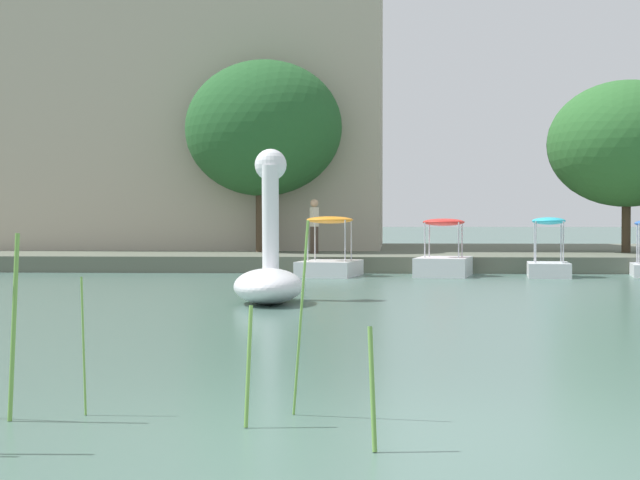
{
  "coord_description": "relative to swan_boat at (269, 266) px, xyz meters",
  "views": [
    {
      "loc": [
        0.23,
        -6.6,
        1.47
      ],
      "look_at": [
        -0.99,
        15.74,
        1.08
      ],
      "focal_mm": 55.51,
      "sensor_mm": 36.0,
      "label": 1
    }
  ],
  "objects": [
    {
      "name": "pedal_boat_red",
      "position": [
        3.85,
        9.36,
        -0.24
      ],
      "size": [
        1.81,
        2.58,
        1.59
      ],
      "color": "white",
      "rests_on": "ground_plane"
    },
    {
      "name": "pedal_boat_cyan",
      "position": [
        6.66,
        8.98,
        -0.19
      ],
      "size": [
        1.33,
        2.01,
        1.62
      ],
      "color": "white",
      "rests_on": "ground_plane"
    },
    {
      "name": "ground_plane",
      "position": [
        1.7,
        -11.45,
        -0.67
      ],
      "size": [
        694.68,
        694.68,
        0.0
      ],
      "primitive_type": "plane",
      "color": "#47665B"
    },
    {
      "name": "tree_broadleaf_left",
      "position": [
        -1.86,
        15.57,
        4.01
      ],
      "size": [
        6.87,
        6.32,
        6.54
      ],
      "color": "#423323",
      "rests_on": "shore_bank_far"
    },
    {
      "name": "swan_boat",
      "position": [
        0.0,
        0.0,
        0.0
      ],
      "size": [
        1.39,
        2.65,
        2.88
      ],
      "color": "white",
      "rests_on": "ground_plane"
    },
    {
      "name": "apartment_block",
      "position": [
        -7.34,
        23.46,
        7.21
      ],
      "size": [
        19.38,
        14.23,
        14.8
      ],
      "primitive_type": "cube",
      "rotation": [
        0.0,
        0.0,
        -0.01
      ],
      "color": "#B2A893",
      "rests_on": "shore_bank_far"
    },
    {
      "name": "reed_clump_foreground",
      "position": [
        -0.23,
        -11.33,
        -0.04
      ],
      "size": [
        3.24,
        1.49,
        1.49
      ],
      "color": "#669942",
      "rests_on": "ground_plane"
    },
    {
      "name": "pedal_boat_orange",
      "position": [
        0.71,
        9.18,
        -0.24
      ],
      "size": [
        1.85,
        2.56,
        1.65
      ],
      "color": "white",
      "rests_on": "ground_plane"
    },
    {
      "name": "person_on_path",
      "position": [
        0.0,
        13.87,
        0.78
      ],
      "size": [
        0.3,
        0.29,
        1.76
      ],
      "color": "#47382D",
      "rests_on": "shore_bank_far"
    },
    {
      "name": "tree_broadleaf_behind_dock",
      "position": [
        10.3,
        15.28,
        3.42
      ],
      "size": [
        7.21,
        7.17,
        5.72
      ],
      "color": "#423323",
      "rests_on": "shore_bank_far"
    },
    {
      "name": "shore_bank_far",
      "position": [
        1.7,
        19.99,
        -0.43
      ],
      "size": [
        126.75,
        18.83,
        0.48
      ],
      "primitive_type": "cube",
      "color": "#5B6051",
      "rests_on": "ground_plane"
    }
  ]
}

